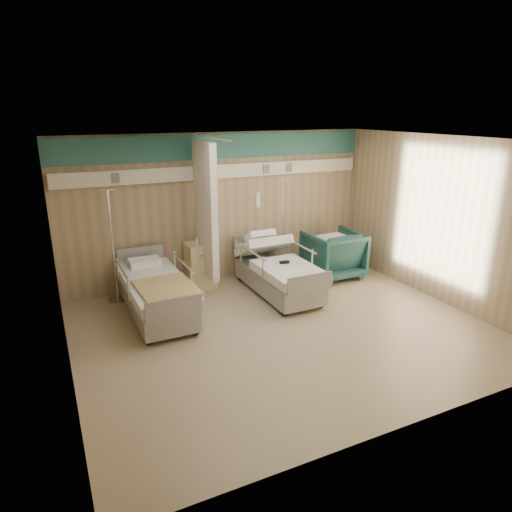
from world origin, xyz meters
The scene contains 13 objects.
ground centered at (0.00, 0.00, 0.00)m, with size 6.00×5.00×0.00m, color #9D8B6C.
room_walls centered at (-0.03, 0.25, 1.86)m, with size 6.04×5.04×2.82m.
bed_right centered at (0.60, 1.30, 0.32)m, with size 1.00×2.16×0.63m, color silver, non-canonical shape.
bed_left centered at (-1.60, 1.30, 0.32)m, with size 1.00×2.16×0.63m, color silver, non-canonical shape.
bedside_cabinet centered at (-0.55, 2.20, 0.42)m, with size 0.50×0.48×0.85m, color beige.
visitor_armchair centered at (2.00, 1.62, 0.47)m, with size 0.99×1.02×0.93m, color #1C4645.
waffle_blanket centered at (1.99, 1.61, 0.97)m, with size 0.62×0.55×0.07m, color white.
iv_stand_right centered at (1.10, 2.10, 0.40)m, with size 0.35×0.35×1.94m.
iv_stand_left centered at (-2.08, 2.20, 0.40)m, with size 0.35×0.35×1.97m.
call_remote centered at (0.62, 1.12, 0.65)m, with size 0.17×0.08×0.04m, color black.
tan_blanket centered at (-1.54, 0.84, 0.65)m, with size 0.82×1.04×0.04m, color tan.
toiletry_bag centered at (-0.42, 2.17, 0.90)m, with size 0.20×0.13×0.11m, color black.
white_cup centered at (-0.61, 2.16, 0.91)m, with size 0.08×0.08×0.12m, color white.
Camera 1 is at (-3.05, -5.47, 3.21)m, focal length 32.00 mm.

